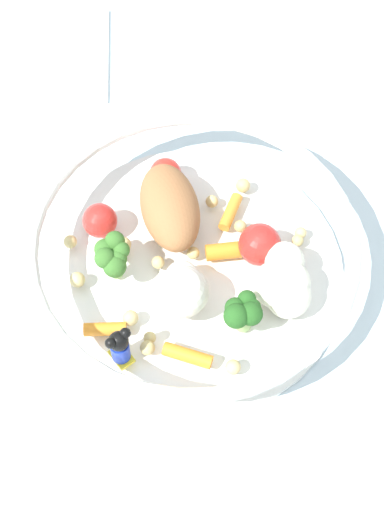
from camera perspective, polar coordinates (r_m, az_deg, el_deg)
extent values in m
plane|color=silver|center=(0.60, 1.10, -1.35)|extent=(2.40, 2.40, 0.00)
cylinder|color=white|center=(0.60, 0.00, -1.10)|extent=(0.23, 0.23, 0.01)
torus|color=white|center=(0.56, 0.00, 0.94)|extent=(0.24, 0.24, 0.01)
ellipsoid|color=#9E663D|center=(0.60, -1.64, 3.59)|extent=(0.09, 0.07, 0.04)
cylinder|color=#8EB766|center=(0.56, 3.79, -4.71)|extent=(0.01, 0.01, 0.02)
sphere|color=#23561E|center=(0.55, 4.04, -3.19)|extent=(0.01, 0.01, 0.01)
sphere|color=#23561E|center=(0.55, 3.20, -3.83)|extent=(0.02, 0.02, 0.02)
sphere|color=#23561E|center=(0.54, 3.25, -4.40)|extent=(0.02, 0.02, 0.02)
sphere|color=#23561E|center=(0.55, 4.31, -4.23)|extent=(0.02, 0.02, 0.02)
sphere|color=#23561E|center=(0.55, 4.43, -3.74)|extent=(0.01, 0.01, 0.01)
cylinder|color=#7FAD5B|center=(0.58, -5.59, -0.85)|extent=(0.01, 0.01, 0.02)
sphere|color=#386B28|center=(0.57, -5.72, 0.74)|extent=(0.02, 0.02, 0.02)
sphere|color=#386B28|center=(0.57, -6.41, 0.49)|extent=(0.02, 0.02, 0.02)
sphere|color=#386B28|center=(0.56, -6.38, -0.15)|extent=(0.02, 0.02, 0.02)
sphere|color=#386B28|center=(0.57, -5.68, -0.74)|extent=(0.02, 0.02, 0.02)
sphere|color=#386B28|center=(0.57, -5.46, -0.20)|extent=(0.01, 0.01, 0.01)
sphere|color=#386B28|center=(0.57, -5.19, 0.44)|extent=(0.01, 0.01, 0.01)
sphere|color=white|center=(0.57, -0.72, -1.58)|extent=(0.03, 0.03, 0.03)
sphere|color=white|center=(0.57, -1.14, -2.92)|extent=(0.02, 0.02, 0.02)
sphere|color=white|center=(0.56, -0.79, -2.70)|extent=(0.04, 0.04, 0.04)
sphere|color=white|center=(0.56, -0.67, -2.61)|extent=(0.04, 0.04, 0.04)
sphere|color=silver|center=(0.58, 6.78, -0.63)|extent=(0.03, 0.03, 0.03)
sphere|color=silver|center=(0.58, 6.53, -2.08)|extent=(0.03, 0.03, 0.03)
sphere|color=silver|center=(0.57, 6.22, -2.08)|extent=(0.04, 0.04, 0.04)
sphere|color=silver|center=(0.57, 6.58, -2.34)|extent=(0.03, 0.03, 0.03)
sphere|color=silver|center=(0.57, 7.05, -2.93)|extent=(0.03, 0.03, 0.03)
sphere|color=silver|center=(0.57, 7.02, -1.93)|extent=(0.03, 0.03, 0.03)
sphere|color=silver|center=(0.57, 6.97, -1.77)|extent=(0.02, 0.02, 0.02)
cube|color=yellow|center=(0.56, -5.18, -7.33)|extent=(0.02, 0.02, 0.00)
cylinder|color=#1933B2|center=(0.55, -5.27, -6.87)|extent=(0.02, 0.02, 0.02)
sphere|color=black|center=(0.54, -5.40, -6.22)|extent=(0.01, 0.01, 0.01)
sphere|color=black|center=(0.53, -4.91, -5.64)|extent=(0.01, 0.01, 0.01)
sphere|color=black|center=(0.53, -5.98, -6.36)|extent=(0.01, 0.01, 0.01)
cylinder|color=orange|center=(0.59, 2.46, 0.37)|extent=(0.02, 0.03, 0.01)
cylinder|color=orange|center=(0.61, 2.84, 3.24)|extent=(0.03, 0.02, 0.01)
cylinder|color=orange|center=(0.57, -6.38, -5.33)|extent=(0.01, 0.03, 0.01)
cylinder|color=orange|center=(0.56, -0.32, -7.28)|extent=(0.02, 0.04, 0.01)
sphere|color=red|center=(0.63, -1.96, 6.05)|extent=(0.03, 0.03, 0.03)
sphere|color=red|center=(0.60, -6.75, 2.59)|extent=(0.03, 0.03, 0.03)
sphere|color=red|center=(0.59, 4.97, 0.85)|extent=(0.03, 0.03, 0.03)
sphere|color=#D1B775|center=(0.61, 7.93, 1.69)|extent=(0.01, 0.01, 0.01)
sphere|color=#D1B775|center=(0.60, -5.03, 0.84)|extent=(0.01, 0.01, 0.01)
sphere|color=tan|center=(0.59, 0.07, 0.22)|extent=(0.01, 0.01, 0.01)
sphere|color=#D1B775|center=(0.61, -8.89, 1.04)|extent=(0.01, 0.01, 0.01)
sphere|color=#D1B775|center=(0.62, 1.70, 4.00)|extent=(0.01, 0.01, 0.01)
sphere|color=tan|center=(0.63, 3.74, 5.17)|extent=(0.01, 0.01, 0.01)
sphere|color=#D1B775|center=(0.59, -8.38, -1.73)|extent=(0.01, 0.01, 0.01)
sphere|color=tan|center=(0.56, -3.11, -5.98)|extent=(0.01, 0.01, 0.01)
sphere|color=#D1B775|center=(0.55, 3.02, -8.11)|extent=(0.01, 0.01, 0.01)
sphere|color=tan|center=(0.59, -2.50, -0.50)|extent=(0.01, 0.01, 0.01)
sphere|color=tan|center=(0.61, 3.56, 2.18)|extent=(0.01, 0.01, 0.01)
sphere|color=#D1B775|center=(0.57, -4.52, -4.54)|extent=(0.01, 0.01, 0.01)
sphere|color=tan|center=(0.61, 7.74, 1.13)|extent=(0.01, 0.01, 0.01)
sphere|color=tan|center=(0.56, -3.28, -6.72)|extent=(0.01, 0.01, 0.01)
cube|color=white|center=(0.75, -10.32, 14.21)|extent=(0.13, 0.12, 0.01)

